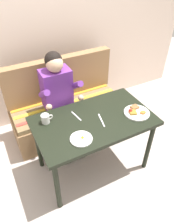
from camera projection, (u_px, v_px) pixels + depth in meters
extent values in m
plane|color=#BBACA4|center=(93.00, 165.00, 2.65)|extent=(8.00, 8.00, 0.00)
cube|color=beige|center=(45.00, 25.00, 2.71)|extent=(4.40, 0.10, 2.60)
cube|color=black|center=(94.00, 121.00, 2.20)|extent=(1.20, 0.70, 0.04)
cylinder|color=black|center=(57.00, 187.00, 2.04)|extent=(0.05, 0.05, 0.69)
cylinder|color=black|center=(149.00, 147.00, 2.42)|extent=(0.05, 0.05, 0.69)
cylinder|color=black|center=(38.00, 145.00, 2.44)|extent=(0.05, 0.05, 0.69)
cylinder|color=black|center=(119.00, 117.00, 2.82)|extent=(0.05, 0.05, 0.69)
cube|color=olive|center=(68.00, 118.00, 3.02)|extent=(1.44, 0.56, 0.40)
cube|color=olive|center=(67.00, 105.00, 2.88)|extent=(1.40, 0.52, 0.06)
cube|color=olive|center=(59.00, 77.00, 2.84)|extent=(1.44, 0.12, 0.54)
cube|color=#C63D33|center=(71.00, 109.00, 2.76)|extent=(1.38, 0.05, 0.01)
cube|color=yellow|center=(67.00, 103.00, 2.85)|extent=(1.38, 0.05, 0.01)
cube|color=orange|center=(63.00, 97.00, 2.95)|extent=(1.38, 0.05, 0.01)
cube|color=#6B308D|center=(57.00, 89.00, 2.58)|extent=(0.34, 0.22, 0.48)
sphere|color=#DBAD89|center=(55.00, 64.00, 2.36)|extent=(0.19, 0.19, 0.19)
sphere|color=black|center=(53.00, 60.00, 2.36)|extent=(0.19, 0.19, 0.19)
cylinder|color=#6B308D|center=(44.00, 94.00, 2.37)|extent=(0.07, 0.29, 0.23)
cylinder|color=#6B308D|center=(76.00, 85.00, 2.50)|extent=(0.07, 0.29, 0.23)
sphere|color=#DBAD89|center=(49.00, 107.00, 2.35)|extent=(0.07, 0.07, 0.07)
sphere|color=#DBAD89|center=(81.00, 98.00, 2.48)|extent=(0.07, 0.07, 0.07)
cylinder|color=#232333|center=(57.00, 115.00, 2.58)|extent=(0.09, 0.34, 0.09)
cylinder|color=#232333|center=(64.00, 139.00, 2.62)|extent=(0.08, 0.08, 0.52)
cube|color=black|center=(67.00, 156.00, 2.73)|extent=(0.09, 0.20, 0.05)
cylinder|color=#232333|center=(70.00, 111.00, 2.64)|extent=(0.09, 0.34, 0.09)
cylinder|color=#232333|center=(77.00, 135.00, 2.69)|extent=(0.08, 0.08, 0.52)
cube|color=black|center=(79.00, 151.00, 2.79)|extent=(0.09, 0.20, 0.05)
cylinder|color=white|center=(137.00, 113.00, 2.26)|extent=(0.26, 0.26, 0.02)
cube|color=brown|center=(135.00, 107.00, 2.31)|extent=(0.08, 0.07, 0.02)
cube|color=olive|center=(133.00, 112.00, 2.24)|extent=(0.09, 0.10, 0.02)
sphere|color=red|center=(130.00, 111.00, 2.25)|extent=(0.04, 0.04, 0.04)
ellipsoid|color=#CC6623|center=(143.00, 112.00, 2.24)|extent=(0.06, 0.05, 0.02)
cylinder|color=white|center=(81.00, 139.00, 1.97)|extent=(0.20, 0.20, 0.01)
ellipsoid|color=white|center=(81.00, 138.00, 1.96)|extent=(0.09, 0.08, 0.01)
sphere|color=yellow|center=(83.00, 138.00, 1.95)|extent=(0.03, 0.03, 0.03)
cylinder|color=white|center=(45.00, 119.00, 2.13)|extent=(0.08, 0.08, 0.09)
cylinder|color=brown|center=(45.00, 116.00, 2.10)|extent=(0.07, 0.07, 0.01)
torus|color=white|center=(50.00, 117.00, 2.14)|extent=(0.05, 0.01, 0.05)
cube|color=silver|center=(76.00, 116.00, 2.23)|extent=(0.04, 0.17, 0.00)
cube|color=silver|center=(101.00, 120.00, 2.18)|extent=(0.06, 0.20, 0.00)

